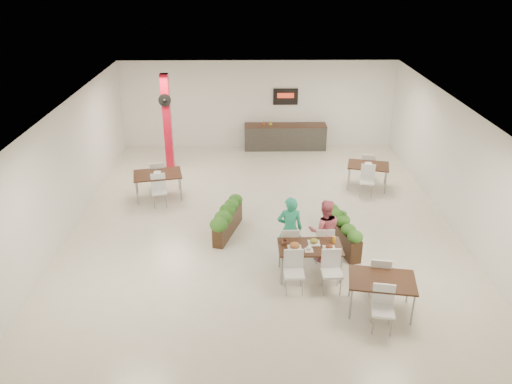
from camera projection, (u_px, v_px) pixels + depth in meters
ground at (262, 221)px, 13.54m from camera, size 12.00×12.00×0.00m
room_shell at (262, 152)px, 12.69m from camera, size 10.10×12.10×3.22m
red_column at (167, 122)px, 16.23m from camera, size 0.40×0.41×3.20m
service_counter at (285, 136)px, 18.46m from camera, size 3.00×0.64×2.20m
main_table at (309, 251)px, 10.99m from camera, size 1.41×1.64×0.92m
diner_man at (290, 229)px, 11.50m from camera, size 0.60×0.40×1.63m
diner_woman at (324, 231)px, 11.53m from camera, size 0.76×0.59×1.54m
planter_left at (228, 216)px, 12.75m from camera, size 0.78×1.66×0.89m
planter_right at (342, 229)px, 12.18m from camera, size 0.75×1.78×0.95m
side_table_a at (158, 177)px, 14.65m from camera, size 1.54×1.67×0.92m
side_table_b at (368, 168)px, 15.29m from camera, size 1.39×1.67×0.92m
side_table_c at (382, 284)px, 9.87m from camera, size 1.42×1.67×0.92m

